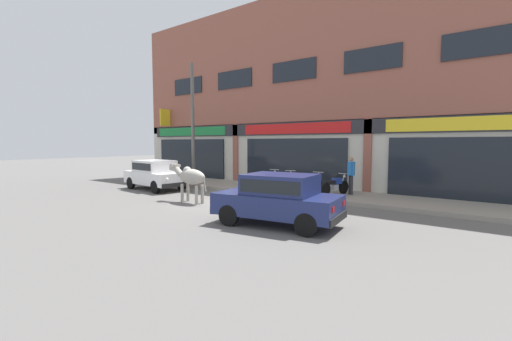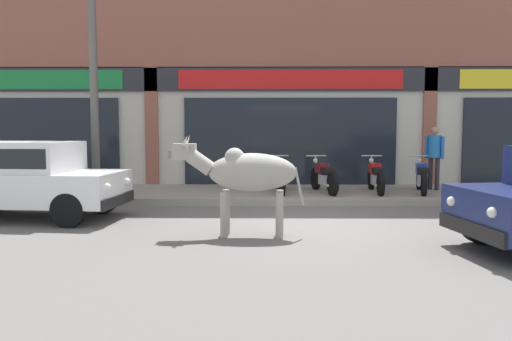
% 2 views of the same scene
% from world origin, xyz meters
% --- Properties ---
extents(ground_plane, '(90.00, 90.00, 0.00)m').
position_xyz_m(ground_plane, '(0.00, 0.00, 0.00)').
color(ground_plane, '#605E5B').
extents(sidewalk, '(19.00, 2.95, 0.16)m').
position_xyz_m(sidewalk, '(0.00, 3.68, 0.08)').
color(sidewalk, gray).
rests_on(sidewalk, ground).
extents(shop_building, '(23.00, 1.40, 9.88)m').
position_xyz_m(shop_building, '(-0.00, 5.41, 4.73)').
color(shop_building, '#8E5142').
rests_on(shop_building, ground).
extents(cow, '(2.15, 0.59, 1.61)m').
position_xyz_m(cow, '(-1.02, -0.86, 1.01)').
color(cow, '#9E998E').
rests_on(cow, ground).
extents(car_1, '(3.72, 1.91, 1.46)m').
position_xyz_m(car_1, '(-5.23, 0.60, 0.81)').
color(car_1, black).
rests_on(car_1, ground).
extents(motorcycle_0, '(0.52, 1.81, 0.88)m').
position_xyz_m(motorcycle_0, '(-0.33, 3.39, 0.55)').
color(motorcycle_0, black).
rests_on(motorcycle_0, sidewalk).
extents(motorcycle_1, '(0.62, 1.79, 0.88)m').
position_xyz_m(motorcycle_1, '(0.72, 3.34, 0.55)').
color(motorcycle_1, black).
rests_on(motorcycle_1, sidewalk).
extents(motorcycle_2, '(0.52, 1.81, 0.88)m').
position_xyz_m(motorcycle_2, '(1.99, 3.39, 0.55)').
color(motorcycle_2, black).
rests_on(motorcycle_2, sidewalk).
extents(motorcycle_3, '(0.66, 1.79, 0.88)m').
position_xyz_m(motorcycle_3, '(3.10, 3.39, 0.55)').
color(motorcycle_3, black).
rests_on(motorcycle_3, sidewalk).
extents(pedestrian, '(0.39, 0.37, 1.60)m').
position_xyz_m(pedestrian, '(3.58, 3.92, 1.14)').
color(pedestrian, '#2D2D33').
rests_on(pedestrian, sidewalk).
extents(utility_pole, '(0.18, 0.18, 6.29)m').
position_xyz_m(utility_pole, '(-4.53, 2.50, 3.30)').
color(utility_pole, '#595651').
rests_on(utility_pole, sidewalk).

